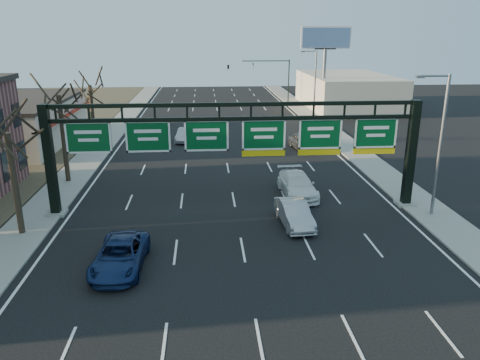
{
  "coord_description": "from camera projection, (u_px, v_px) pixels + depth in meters",
  "views": [
    {
      "loc": [
        -1.92,
        -21.16,
        11.47
      ],
      "look_at": [
        0.04,
        4.51,
        3.2
      ],
      "focal_mm": 35.0,
      "sensor_mm": 36.0,
      "label": 1
    }
  ],
  "objects": [
    {
      "name": "ground",
      "position": [
        246.0,
        267.0,
        23.74
      ],
      "size": [
        160.0,
        160.0,
        0.0
      ],
      "primitive_type": "plane",
      "color": "black",
      "rests_on": "ground"
    },
    {
      "name": "sidewalk_left",
      "position": [
        84.0,
        164.0,
        41.78
      ],
      "size": [
        3.0,
        120.0,
        0.12
      ],
      "primitive_type": "cube",
      "color": "gray",
      "rests_on": "ground"
    },
    {
      "name": "sidewalk_right",
      "position": [
        363.0,
        158.0,
        43.63
      ],
      "size": [
        3.0,
        120.0,
        0.12
      ],
      "primitive_type": "cube",
      "color": "gray",
      "rests_on": "ground"
    },
    {
      "name": "lane_markings",
      "position": [
        227.0,
        162.0,
        42.72
      ],
      "size": [
        21.6,
        120.0,
        0.01
      ],
      "primitive_type": "cube",
      "color": "white",
      "rests_on": "ground"
    },
    {
      "name": "sign_gantry",
      "position": [
        238.0,
        142.0,
        29.93
      ],
      "size": [
        24.6,
        1.2,
        7.2
      ],
      "color": "black",
      "rests_on": "ground"
    },
    {
      "name": "cream_strip",
      "position": [
        18.0,
        121.0,
        48.99
      ],
      "size": [
        10.9,
        18.4,
        4.7
      ],
      "color": "beige",
      "rests_on": "ground"
    },
    {
      "name": "building_right_distant",
      "position": [
        347.0,
        91.0,
        71.89
      ],
      "size": [
        12.0,
        20.0,
        5.0
      ],
      "primitive_type": "cube",
      "color": "beige",
      "rests_on": "ground"
    },
    {
      "name": "tree_gantry",
      "position": [
        4.0,
        114.0,
        25.38
      ],
      "size": [
        3.6,
        3.6,
        8.48
      ],
      "color": "black",
      "rests_on": "sidewalk_left"
    },
    {
      "name": "tree_mid",
      "position": [
        57.0,
        81.0,
        34.65
      ],
      "size": [
        3.6,
        3.6,
        9.24
      ],
      "color": "black",
      "rests_on": "sidewalk_left"
    },
    {
      "name": "tree_far",
      "position": [
        89.0,
        74.0,
        44.26
      ],
      "size": [
        3.6,
        3.6,
        8.86
      ],
      "color": "black",
      "rests_on": "sidewalk_left"
    },
    {
      "name": "streetlight_near",
      "position": [
        439.0,
        139.0,
        28.78
      ],
      "size": [
        2.15,
        0.22,
        9.0
      ],
      "color": "slate",
      "rests_on": "sidewalk_right"
    },
    {
      "name": "streetlight_far",
      "position": [
        314.0,
        81.0,
        61.06
      ],
      "size": [
        2.15,
        0.22,
        9.0
      ],
      "color": "slate",
      "rests_on": "sidewalk_right"
    },
    {
      "name": "billboard_right",
      "position": [
        325.0,
        48.0,
        64.76
      ],
      "size": [
        7.0,
        0.5,
        12.0
      ],
      "color": "slate",
      "rests_on": "ground"
    },
    {
      "name": "traffic_signal_mast",
      "position": [
        251.0,
        69.0,
        74.68
      ],
      "size": [
        10.16,
        0.54,
        7.0
      ],
      "color": "black",
      "rests_on": "ground"
    },
    {
      "name": "car_blue_suv",
      "position": [
        120.0,
        255.0,
        23.4
      ],
      "size": [
        2.6,
        5.24,
        1.43
      ],
      "primitive_type": "imported",
      "rotation": [
        0.0,
        0.0,
        -0.05
      ],
      "color": "navy",
      "rests_on": "ground"
    },
    {
      "name": "car_silver_sedan",
      "position": [
        294.0,
        214.0,
        28.66
      ],
      "size": [
        1.92,
        4.61,
        1.48
      ],
      "primitive_type": "imported",
      "rotation": [
        0.0,
        0.0,
        0.08
      ],
      "color": "#A5A4A8",
      "rests_on": "ground"
    },
    {
      "name": "car_white_wagon",
      "position": [
        297.0,
        185.0,
        33.83
      ],
      "size": [
        2.46,
        5.57,
        1.59
      ],
      "primitive_type": "imported",
      "rotation": [
        0.0,
        0.0,
        0.04
      ],
      "color": "white",
      "rests_on": "ground"
    },
    {
      "name": "car_grey_far",
      "position": [
        303.0,
        142.0,
        46.92
      ],
      "size": [
        2.5,
        4.91,
        1.6
      ],
      "primitive_type": "imported",
      "rotation": [
        0.0,
        0.0,
        0.13
      ],
      "color": "#383A3C",
      "rests_on": "ground"
    },
    {
      "name": "car_silver_distant",
      "position": [
        185.0,
        135.0,
        50.47
      ],
      "size": [
        2.07,
        4.34,
        1.37
      ],
      "primitive_type": "imported",
      "rotation": [
        0.0,
        0.0,
        -0.15
      ],
      "color": "#A7A7AC",
      "rests_on": "ground"
    }
  ]
}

